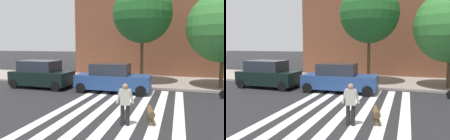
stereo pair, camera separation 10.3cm
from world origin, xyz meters
The scene contains 8 objects.
ground_plane centered at (0.00, 7.23, 0.00)m, with size 160.00×160.00×0.00m, color #232326.
sidewalk_far centered at (0.00, 17.47, 0.07)m, with size 80.00×6.00×0.15m, color gray.
crosswalk_stripes centered at (-0.11, 7.23, 0.00)m, with size 5.85×13.87×0.01m.
parked_car_near_curb centered at (-6.95, 12.93, 0.96)m, with size 4.37×2.13×1.95m.
parked_car_behind_first centered at (-1.61, 12.93, 0.89)m, with size 4.84×1.96×1.87m.
street_tree_nearest centered at (-0.22, 16.08, 5.38)m, with size 4.42×4.42×7.45m.
pedestrian_dog_walker centered at (0.59, 7.18, 0.93)m, with size 0.70×0.33×1.64m.
dog_on_leash centered at (1.50, 7.70, 0.44)m, with size 0.43×1.05×0.65m.
Camera 2 is at (2.61, -0.93, 3.11)m, focal length 36.15 mm.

